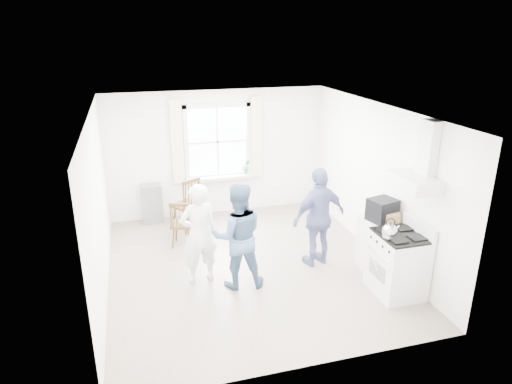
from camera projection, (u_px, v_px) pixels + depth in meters
name	position (u px, v px, depth m)	size (l,w,h in m)	color
room_shell	(248.00, 193.00, 7.16)	(4.62, 5.12, 2.64)	gray
window_assembly	(218.00, 146.00, 9.32)	(1.88, 0.24, 1.70)	white
range_hood	(419.00, 170.00, 6.27)	(0.45, 0.76, 0.94)	silver
shelf_unit	(152.00, 203.00, 9.22)	(0.40, 0.30, 0.80)	gray
gas_stove	(398.00, 263.00, 6.70)	(0.68, 0.76, 1.12)	white
kettle	(390.00, 231.00, 6.41)	(0.22, 0.22, 0.31)	silver
low_cabinet	(377.00, 244.00, 7.37)	(0.50, 0.55, 0.90)	silver
stereo_stack	(382.00, 210.00, 7.10)	(0.47, 0.44, 0.35)	black
cardboard_box	(391.00, 218.00, 7.02)	(0.27, 0.19, 0.17)	#A4844F
windsor_chair_a	(189.00, 199.00, 8.74)	(0.62, 0.62, 1.08)	#442D16
windsor_chair_b	(181.00, 220.00, 8.09)	(0.47, 0.46, 0.88)	#442D16
person_left	(199.00, 234.00, 6.91)	(0.59, 0.59, 1.60)	white
person_mid	(238.00, 236.00, 6.79)	(0.80, 0.80, 1.65)	#4A668A
person_right	(319.00, 217.00, 7.43)	(0.98, 0.98, 1.67)	navy
potted_plant	(246.00, 167.00, 9.55)	(0.17, 0.17, 0.31)	#2F6A32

